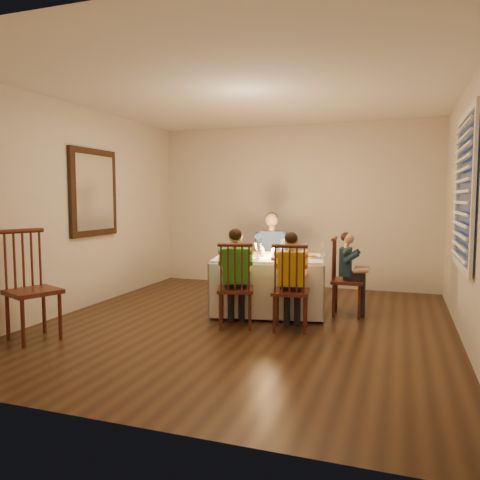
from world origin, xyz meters
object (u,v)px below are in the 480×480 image
(chair_near_right, at_px, (290,330))
(serving_bowl, at_px, (239,252))
(chair_near_left, at_px, (236,327))
(chair_end, at_px, (347,315))
(chair_adult, at_px, (271,299))
(chair_extra, at_px, (35,340))
(child_teal, at_px, (347,315))
(dining_table, at_px, (268,273))
(adult, at_px, (271,299))
(child_yellow, at_px, (290,330))
(child_green, at_px, (236,327))

(chair_near_right, xyz_separation_m, serving_bowl, (-0.90, 0.89, 0.73))
(chair_near_left, height_order, chair_end, same)
(chair_adult, distance_m, chair_end, 1.25)
(chair_extra, xyz_separation_m, child_teal, (2.88, 2.05, 0.00))
(chair_adult, bearing_deg, dining_table, -90.74)
(chair_adult, distance_m, chair_extra, 3.15)
(dining_table, xyz_separation_m, chair_adult, (-0.16, 0.74, -0.50))
(dining_table, relative_size, chair_end, 1.58)
(chair_end, relative_size, adult, 0.78)
(chair_near_right, bearing_deg, chair_extra, 18.67)
(dining_table, height_order, child_teal, dining_table)
(chair_adult, relative_size, child_yellow, 0.89)
(chair_adult, distance_m, child_yellow, 1.55)
(chair_adult, distance_m, child_green, 1.50)
(child_teal, distance_m, serving_bowl, 1.59)
(serving_bowl, bearing_deg, chair_near_right, -44.70)
(chair_near_right, xyz_separation_m, child_teal, (0.51, 0.87, 0.00))
(dining_table, xyz_separation_m, chair_extra, (-1.93, -1.87, -0.50))
(chair_near_left, height_order, adult, adult)
(dining_table, distance_m, chair_extra, 2.73)
(serving_bowl, bearing_deg, chair_adult, 60.78)
(chair_adult, relative_size, adult, 0.78)
(chair_near_left, bearing_deg, chair_end, -157.67)
(chair_near_left, relative_size, child_yellow, 0.89)
(chair_adult, xyz_separation_m, child_green, (-0.00, -1.50, 0.00))
(chair_near_right, relative_size, child_green, 0.87)
(chair_adult, xyz_separation_m, serving_bowl, (-0.30, -0.54, 0.73))
(chair_end, xyz_separation_m, adult, (-1.11, 0.56, 0.00))
(chair_extra, distance_m, child_teal, 3.53)
(chair_adult, xyz_separation_m, child_teal, (1.11, -0.56, 0.00))
(chair_extra, bearing_deg, child_green, -34.84)
(chair_end, bearing_deg, chair_near_right, 148.19)
(chair_adult, relative_size, child_teal, 0.94)
(child_green, xyz_separation_m, child_yellow, (0.61, 0.07, 0.00))
(chair_end, relative_size, child_teal, 0.94)
(chair_near_right, distance_m, child_teal, 1.01)
(chair_near_right, distance_m, child_green, 0.61)
(chair_near_right, xyz_separation_m, adult, (-0.60, 1.43, 0.00))
(serving_bowl, bearing_deg, child_yellow, -44.70)
(adult, xyz_separation_m, child_green, (-0.00, -1.50, 0.00))
(chair_adult, height_order, child_yellow, child_yellow)
(chair_near_left, relative_size, serving_bowl, 4.29)
(chair_adult, distance_m, child_teal, 1.25)
(child_teal, bearing_deg, chair_end, -0.00)
(child_teal, bearing_deg, child_yellow, 148.19)
(adult, relative_size, child_green, 1.12)
(chair_near_left, height_order, chair_extra, chair_extra)
(adult, bearing_deg, serving_bowl, -132.32)
(dining_table, relative_size, chair_extra, 1.35)
(chair_end, distance_m, chair_extra, 3.53)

